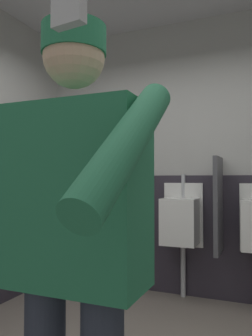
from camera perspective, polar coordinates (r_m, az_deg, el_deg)
name	(u,v)px	position (r m, az deg, el deg)	size (l,w,h in m)	color
wall_back	(193,156)	(3.60, 11.26, 1.94)	(3.92, 0.12, 2.86)	#B2B2AD
wainscot_band_back	(192,235)	(3.56, 11.09, -11.17)	(3.32, 0.03, 1.23)	#2D2833
urinal_left	(181,221)	(3.42, 9.30, -8.82)	(0.40, 0.34, 1.24)	white
privacy_divider_panel	(218,205)	(3.26, 15.44, -6.06)	(0.04, 0.40, 0.90)	#4C4C51
person	(72,234)	(1.15, -9.21, -11.02)	(0.71, 0.60, 1.71)	#2D3342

